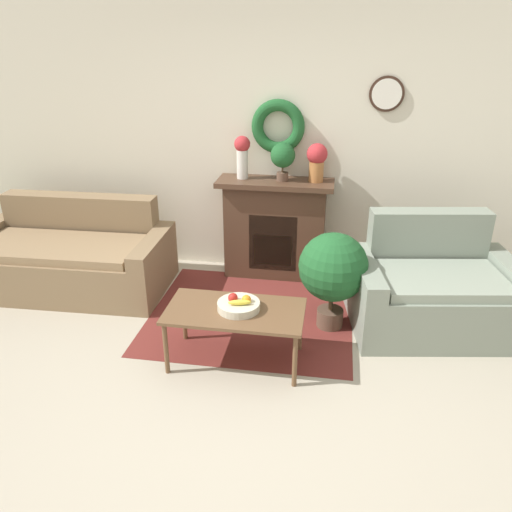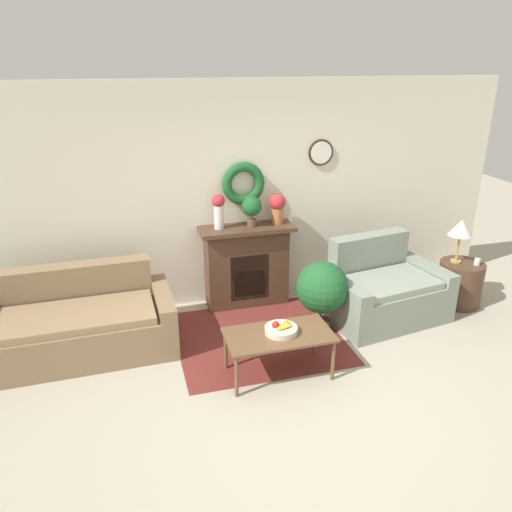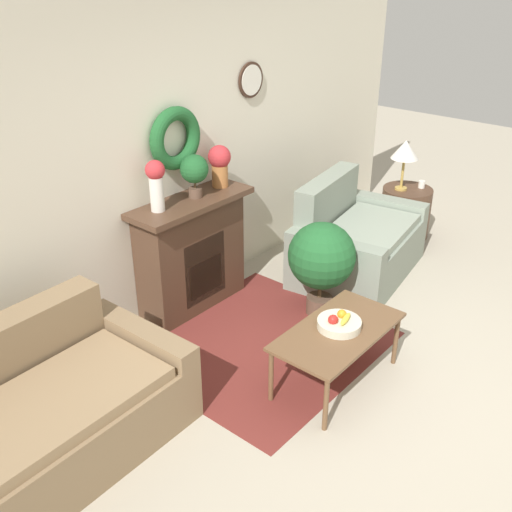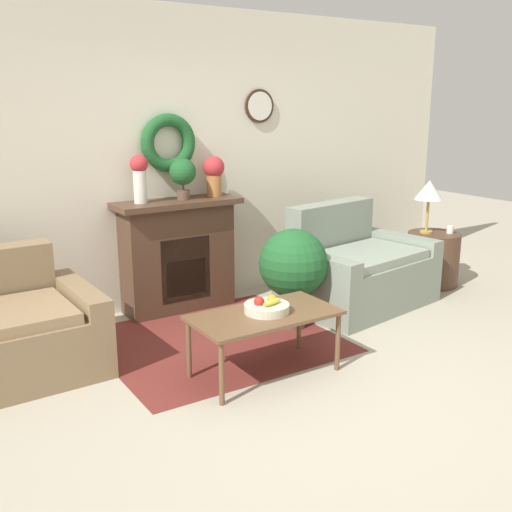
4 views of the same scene
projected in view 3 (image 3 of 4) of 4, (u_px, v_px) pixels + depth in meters
The scene contains 15 objects.
ground_plane at pixel (408, 404), 4.24m from camera, with size 16.00×16.00×0.00m, color #ADA38E.
floor_rug at pixel (261, 344), 4.88m from camera, with size 1.80×1.64×0.01m.
wall_back at pixel (171, 155), 4.96m from camera, with size 6.80×0.18×2.70m.
fireplace at pixel (192, 253), 5.21m from camera, with size 1.14×0.41×1.02m.
couch_left at pixel (29, 424), 3.63m from camera, with size 1.96×1.03×0.84m.
loveseat_right at pixel (355, 242), 5.86m from camera, with size 1.50×1.13×0.93m.
coffee_table at pixel (338, 335), 4.29m from camera, with size 1.03×0.54×0.45m.
fruit_bowl at pixel (339, 323), 4.28m from camera, with size 0.32×0.32×0.12m.
side_table_by_loveseat at pixel (405, 212), 6.65m from camera, with size 0.54×0.54×0.55m.
table_lamp at pixel (405, 151), 6.31m from camera, with size 0.29×0.29×0.55m.
mug at pixel (422, 184), 6.53m from camera, with size 0.07×0.07×0.08m.
vase_on_mantel_left at pixel (156, 182), 4.65m from camera, with size 0.16×0.16×0.42m.
vase_on_mantel_right at pixel (220, 163), 5.15m from camera, with size 0.20×0.20×0.37m.
potted_plant_on_mantel at pixel (194, 171), 4.91m from camera, with size 0.24×0.24×0.37m.
potted_plant_floor_by_loveseat at pixel (322, 258), 5.07m from camera, with size 0.58×0.58×0.85m.
Camera 3 is at (-3.22, -1.29, 2.86)m, focal length 42.00 mm.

